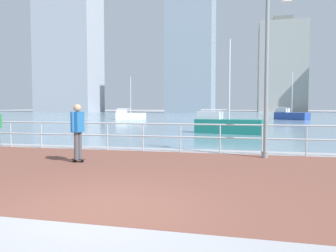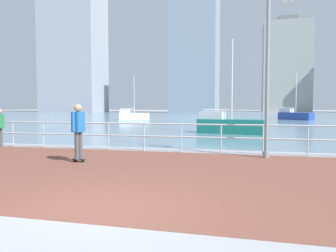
% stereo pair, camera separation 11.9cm
% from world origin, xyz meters
% --- Properties ---
extents(ground, '(220.00, 220.00, 0.00)m').
position_xyz_m(ground, '(0.00, 40.00, 0.00)').
color(ground, '#9E9EA3').
extents(brick_paving, '(28.00, 7.34, 0.01)m').
position_xyz_m(brick_paving, '(0.00, 3.00, 0.00)').
color(brick_paving, brown).
rests_on(brick_paving, ground).
extents(harbor_water, '(180.00, 88.00, 0.00)m').
position_xyz_m(harbor_water, '(0.00, 51.67, 0.00)').
color(harbor_water, '#6B899E').
rests_on(harbor_water, ground).
extents(waterfront_railing, '(25.25, 0.06, 1.04)m').
position_xyz_m(waterfront_railing, '(-0.00, 6.67, 0.72)').
color(waterfront_railing, '#B2BCC1').
rests_on(waterfront_railing, ground).
extents(lamppost, '(0.82, 0.36, 5.73)m').
position_xyz_m(lamppost, '(3.03, 6.06, 3.17)').
color(lamppost, gray).
rests_on(lamppost, ground).
extents(skateboarder, '(0.41, 0.56, 1.70)m').
position_xyz_m(skateboarder, '(-2.53, 3.94, 1.02)').
color(skateboarder, black).
rests_on(skateboarder, ground).
extents(sailboat_gray, '(3.99, 2.47, 5.36)m').
position_xyz_m(sailboat_gray, '(-11.98, 34.59, 0.51)').
color(sailboat_gray, white).
rests_on(sailboat_gray, ground).
extents(sailboat_white, '(4.05, 3.68, 5.89)m').
position_xyz_m(sailboat_white, '(7.73, 38.19, 0.56)').
color(sailboat_white, '#284799').
rests_on(sailboat_white, ground).
extents(sailboat_ivory, '(4.18, 2.04, 5.64)m').
position_xyz_m(sailboat_ivory, '(1.16, 15.37, 0.54)').
color(sailboat_ivory, '#197266').
rests_on(sailboat_ivory, ground).
extents(tower_steel, '(11.31, 11.83, 34.53)m').
position_xyz_m(tower_steel, '(-11.21, 78.77, 16.43)').
color(tower_steel, '#8493A3').
rests_on(tower_steel, ground).
extents(tower_beige, '(16.85, 11.09, 39.24)m').
position_xyz_m(tower_beige, '(-47.30, 81.86, 18.79)').
color(tower_beige, '#A3A8B2').
rests_on(tower_beige, ground).
extents(tower_glass, '(14.05, 11.53, 29.18)m').
position_xyz_m(tower_glass, '(13.26, 104.06, 13.76)').
color(tower_glass, '#939993').
rests_on(tower_glass, ground).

